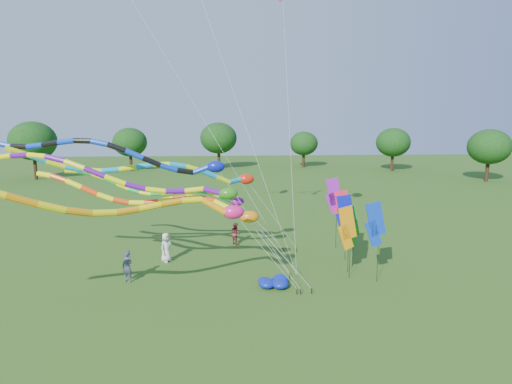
{
  "coord_description": "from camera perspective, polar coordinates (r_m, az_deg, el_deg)",
  "views": [
    {
      "loc": [
        -1.19,
        -18.11,
        8.84
      ],
      "look_at": [
        0.31,
        4.69,
        4.8
      ],
      "focal_mm": 30.0,
      "sensor_mm": 36.0,
      "label": 1
    }
  ],
  "objects": [
    {
      "name": "banner_pole_blue_a",
      "position": [
        24.77,
        11.83,
        -3.15
      ],
      "size": [
        1.09,
        0.56,
        4.55
      ],
      "rotation": [
        0.0,
        0.0,
        -0.43
      ],
      "color": "black",
      "rests_on": "ground"
    },
    {
      "name": "tube_kite_orange",
      "position": [
        18.17,
        -18.09,
        -1.51
      ],
      "size": [
        15.53,
        6.03,
        7.51
      ],
      "rotation": [
        0.0,
        0.0,
        0.35
      ],
      "color": "black",
      "rests_on": "ground"
    },
    {
      "name": "ground",
      "position": [
        20.19,
        -0.01,
        -15.94
      ],
      "size": [
        160.0,
        160.0,
        0.0
      ],
      "primitive_type": "plane",
      "color": "#235215",
      "rests_on": "ground"
    },
    {
      "name": "banner_pole_blue_b",
      "position": [
        23.56,
        15.58,
        -4.18
      ],
      "size": [
        1.16,
        0.08,
        4.47
      ],
      "rotation": [
        0.0,
        0.0,
        0.0
      ],
      "color": "black",
      "rests_on": "ground"
    },
    {
      "name": "banner_pole_green",
      "position": [
        25.68,
        12.41,
        -4.52
      ],
      "size": [
        1.16,
        0.14,
        3.75
      ],
      "rotation": [
        0.0,
        0.0,
        0.05
      ],
      "color": "black",
      "rests_on": "ground"
    },
    {
      "name": "tree_ring",
      "position": [
        18.35,
        -15.61,
        -1.51
      ],
      "size": [
        115.6,
        119.63,
        9.61
      ],
      "color": "#382314",
      "rests_on": "ground"
    },
    {
      "name": "tube_kite_cyan",
      "position": [
        24.42,
        -11.54,
        2.7
      ],
      "size": [
        15.08,
        5.22,
        7.95
      ],
      "rotation": [
        0.0,
        0.0,
        0.36
      ],
      "color": "black",
      "rests_on": "ground"
    },
    {
      "name": "person_a",
      "position": [
        27.05,
        -11.87,
        -7.24
      ],
      "size": [
        1.0,
        1.06,
        1.82
      ],
      "primitive_type": "imported",
      "rotation": [
        0.0,
        0.0,
        0.92
      ],
      "color": "silver",
      "rests_on": "ground"
    },
    {
      "name": "tube_kite_green",
      "position": [
        27.84,
        -10.64,
        0.05
      ],
      "size": [
        13.57,
        1.49,
        6.15
      ],
      "rotation": [
        0.0,
        0.0,
        -0.03
      ],
      "color": "black",
      "rests_on": "ground"
    },
    {
      "name": "blue_nylon_heap",
      "position": [
        22.99,
        2.49,
        -12.05
      ],
      "size": [
        1.42,
        1.33,
        0.46
      ],
      "color": "#0B2099",
      "rests_on": "ground"
    },
    {
      "name": "banner_pole_violet",
      "position": [
        29.12,
        10.31,
        -0.53
      ],
      "size": [
        1.16,
        0.12,
        4.85
      ],
      "rotation": [
        0.0,
        0.0,
        -0.03
      ],
      "color": "black",
      "rests_on": "ground"
    },
    {
      "name": "tube_kite_red",
      "position": [
        22.17,
        -10.97,
        -1.33
      ],
      "size": [
        13.64,
        2.27,
        6.61
      ],
      "rotation": [
        0.0,
        0.0,
        -0.19
      ],
      "color": "black",
      "rests_on": "ground"
    },
    {
      "name": "person_b",
      "position": [
        24.4,
        -16.78,
        -9.47
      ],
      "size": [
        0.76,
        0.68,
        1.76
      ],
      "primitive_type": "imported",
      "rotation": [
        0.0,
        0.0,
        -0.52
      ],
      "color": "#3D4055",
      "rests_on": "ground"
    },
    {
      "name": "tube_kite_blue",
      "position": [
        22.6,
        -16.48,
        4.61
      ],
      "size": [
        15.55,
        1.2,
        8.45
      ],
      "rotation": [
        0.0,
        0.0,
        0.04
      ],
      "color": "black",
      "rests_on": "ground"
    },
    {
      "name": "banner_pole_red",
      "position": [
        26.84,
        11.47,
        -2.35
      ],
      "size": [
        1.14,
        0.39,
        4.44
      ],
      "rotation": [
        0.0,
        0.0,
        -0.28
      ],
      "color": "black",
      "rests_on": "ground"
    },
    {
      "name": "tube_kite_purple",
      "position": [
        21.87,
        -17.17,
        1.82
      ],
      "size": [
        16.53,
        2.4,
        7.77
      ],
      "rotation": [
        0.0,
        0.0,
        -0.12
      ],
      "color": "black",
      "rests_on": "ground"
    },
    {
      "name": "banner_pole_orange",
      "position": [
        23.79,
        12.03,
        -4.72
      ],
      "size": [
        1.15,
        0.32,
        4.13
      ],
      "rotation": [
        0.0,
        0.0,
        0.21
      ],
      "color": "black",
      "rests_on": "ground"
    },
    {
      "name": "person_c",
      "position": [
        30.09,
        -2.75,
        -5.53
      ],
      "size": [
        0.92,
        0.96,
        1.56
      ],
      "primitive_type": "imported",
      "rotation": [
        0.0,
        0.0,
        2.19
      ],
      "color": "maroon",
      "rests_on": "ground"
    }
  ]
}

